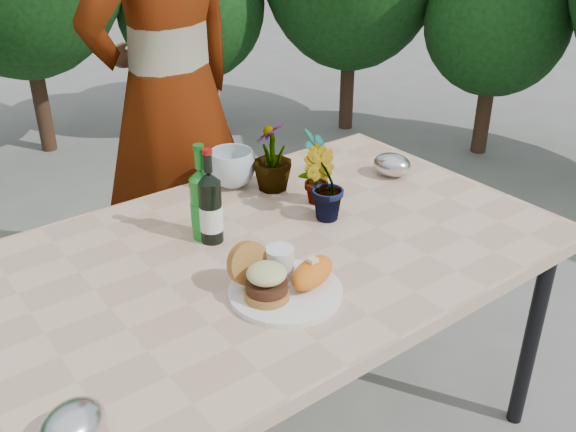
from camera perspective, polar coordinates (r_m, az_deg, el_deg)
patio_table at (r=1.80m, az=-1.55°, el=-4.32°), size 1.60×1.00×0.75m
dinner_plate at (r=1.57m, az=-0.24°, el=-6.73°), size 0.28×0.28×0.01m
burger_stack at (r=1.53m, az=-2.32°, el=-5.48°), size 0.11×0.16×0.11m
sweet_potato at (r=1.57m, az=2.18°, el=-5.05°), size 0.17×0.12×0.06m
grilled_veg at (r=1.63m, az=-1.73°, el=-4.46°), size 0.08×0.05×0.03m
wine_bottle at (r=1.76m, az=-6.89°, el=0.68°), size 0.07×0.07×0.27m
sparkling_water at (r=1.78m, az=-7.62°, el=1.02°), size 0.07×0.07×0.28m
plastic_cup at (r=1.60m, az=-0.74°, el=-4.38°), size 0.07×0.07×0.09m
seedling_left at (r=1.95m, az=2.57°, el=4.33°), size 0.15×0.14×0.24m
seedling_mid at (r=1.87m, az=3.21°, el=2.77°), size 0.15×0.15×0.22m
seedling_right at (r=2.05m, az=-1.39°, el=5.41°), size 0.18×0.18×0.23m
blue_bowl at (r=2.10m, az=-5.02°, el=4.24°), size 0.18×0.18×0.12m
foil_packet_left at (r=1.26m, az=-18.60°, el=-17.31°), size 0.17×0.16×0.08m
foil_packet_right at (r=2.20m, az=9.22°, el=4.52°), size 0.15×0.16×0.08m
person at (r=2.34m, az=-10.34°, el=10.42°), size 0.81×0.64×1.93m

